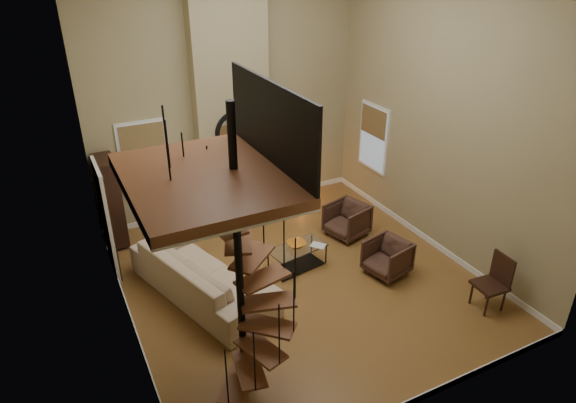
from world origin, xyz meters
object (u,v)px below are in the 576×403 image
sofa (201,275)px  side_chair (495,280)px  coffee_table (297,255)px  accent_lamp (302,190)px  armchair_near (349,219)px  hutch (111,201)px  floor_lamp (178,185)px  armchair_far (390,256)px

sofa → side_chair: bearing=-138.4°
coffee_table → accent_lamp: bearing=60.3°
armchair_near → hutch: bearing=-128.6°
side_chair → floor_lamp: bearing=135.0°
hutch → armchair_far: hutch is taller
sofa → accent_lamp: 4.11m
armchair_near → accent_lamp: armchair_near is taller
side_chair → armchair_far: bearing=120.7°
sofa → accent_lamp: bearing=-70.9°
armchair_far → side_chair: bearing=17.7°
hutch → floor_lamp: size_ratio=1.05×
sofa → floor_lamp: size_ratio=1.71×
floor_lamp → accent_lamp: bearing=15.5°
armchair_near → armchair_far: 1.55m
coffee_table → sofa: bearing=178.3°
hutch → coffee_table: bearing=-41.0°
hutch → coffee_table: (2.89, -2.51, -0.67)m
side_chair → hutch: bearing=136.6°
armchair_far → accent_lamp: (-0.02, 3.41, -0.10)m
accent_lamp → side_chair: bearing=-79.1°
accent_lamp → sofa: bearing=-143.3°
armchair_near → side_chair: size_ratio=0.78×
armchair_near → floor_lamp: size_ratio=0.46×
coffee_table → hutch: bearing=139.0°
hutch → accent_lamp: (4.32, -0.00, -0.70)m
hutch → armchair_near: (4.45, -1.87, -0.60)m
side_chair → armchair_near: bearing=104.9°
hutch → side_chair: (5.28, -4.99, -0.42)m
hutch → sofa: hutch is taller
armchair_far → floor_lamp: (-3.18, 2.53, 1.06)m
hutch → side_chair: bearing=-43.4°
coffee_table → side_chair: bearing=-46.0°
accent_lamp → hutch: bearing=179.9°
floor_lamp → armchair_near: bearing=-16.8°
hutch → armchair_near: bearing=-22.8°
hutch → sofa: bearing=-67.3°
sofa → floor_lamp: floor_lamp is taller
side_chair → sofa: bearing=149.2°
armchair_far → side_chair: (0.94, -1.58, 0.17)m
sofa → armchair_near: sofa is taller
armchair_far → coffee_table: bearing=-134.7°
hutch → armchair_near: 4.87m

